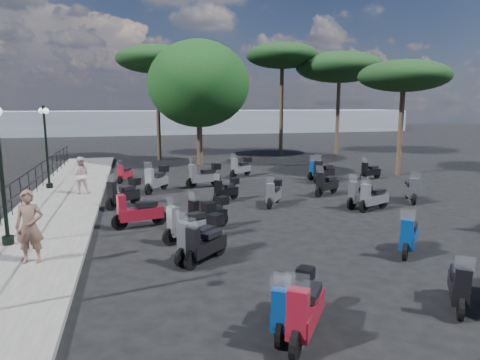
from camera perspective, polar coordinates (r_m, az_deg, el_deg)
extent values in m
plane|color=black|center=(14.73, 0.80, -5.40)|extent=(120.00, 120.00, 0.00)
cube|color=#5E5C5A|center=(17.38, -23.20, -3.56)|extent=(3.00, 30.00, 0.15)
cylinder|color=black|center=(16.67, -28.22, -2.31)|extent=(0.04, 0.04, 1.10)
cylinder|color=black|center=(17.97, -27.20, -1.40)|extent=(0.04, 0.04, 1.10)
cylinder|color=black|center=(19.28, -26.31, -0.61)|extent=(0.04, 0.04, 1.10)
cylinder|color=black|center=(20.60, -25.54, 0.08)|extent=(0.04, 0.04, 1.10)
cylinder|color=black|center=(21.93, -24.86, 0.69)|extent=(0.04, 0.04, 1.10)
cylinder|color=black|center=(23.26, -24.26, 1.23)|extent=(0.04, 0.04, 1.10)
cylinder|color=black|center=(24.60, -23.72, 1.71)|extent=(0.04, 0.04, 1.10)
cylinder|color=black|center=(25.93, -23.24, 2.14)|extent=(0.04, 0.04, 1.10)
cylinder|color=black|center=(27.28, -22.80, 2.52)|extent=(0.04, 0.04, 1.10)
cylinder|color=black|center=(28.62, -22.41, 2.87)|extent=(0.04, 0.04, 1.10)
cylinder|color=black|center=(29.97, -22.05, 3.19)|extent=(0.04, 0.04, 1.10)
cube|color=black|center=(17.23, -27.83, -0.11)|extent=(0.04, 26.00, 0.04)
cube|color=black|center=(17.32, -27.69, -1.84)|extent=(0.04, 26.00, 0.04)
cylinder|color=black|center=(13.41, -28.52, -7.06)|extent=(0.31, 0.31, 0.23)
cylinder|color=black|center=(13.03, -29.19, 0.58)|extent=(0.11, 0.11, 3.85)
cylinder|color=black|center=(21.36, -24.06, -0.68)|extent=(0.30, 0.30, 0.22)
cylinder|color=black|center=(21.12, -24.40, 3.98)|extent=(0.10, 0.10, 3.71)
cylinder|color=black|center=(21.04, -24.74, 8.63)|extent=(0.35, 0.79, 0.04)
sphere|color=white|center=(21.44, -24.96, 8.38)|extent=(0.26, 0.26, 0.26)
sphere|color=white|center=(20.63, -24.47, 8.38)|extent=(0.26, 0.26, 0.26)
imported|color=brown|center=(11.47, -26.25, -5.60)|extent=(0.69, 0.49, 1.79)
imported|color=beige|center=(19.40, -20.51, 0.59)|extent=(0.79, 0.63, 1.58)
cylinder|color=black|center=(7.18, 7.46, -20.91)|extent=(0.39, 0.48, 0.52)
cylinder|color=black|center=(8.28, 9.78, -16.48)|extent=(0.39, 0.48, 0.52)
cube|color=maroon|center=(7.68, 8.86, -17.09)|extent=(1.12, 1.34, 0.37)
cube|color=black|center=(7.71, 9.24, -14.50)|extent=(0.64, 0.71, 0.15)
cube|color=maroon|center=(7.01, 7.74, -17.10)|extent=(0.40, 0.38, 0.75)
plane|color=white|center=(6.74, 7.70, -13.68)|extent=(0.38, 0.31, 0.40)
cylinder|color=black|center=(10.50, -6.50, -10.62)|extent=(0.41, 0.39, 0.47)
cylinder|color=black|center=(11.38, -2.73, -8.90)|extent=(0.41, 0.39, 0.47)
cube|color=black|center=(10.92, -4.39, -8.79)|extent=(1.16, 1.12, 0.33)
cube|color=black|center=(10.96, -3.89, -7.20)|extent=(0.63, 0.62, 0.14)
cube|color=black|center=(10.41, -6.28, -8.18)|extent=(0.36, 0.36, 0.69)
plane|color=white|center=(10.24, -6.53, -5.92)|extent=(0.31, 0.32, 0.36)
cylinder|color=black|center=(10.68, -7.63, -10.19)|extent=(0.45, 0.41, 0.51)
cylinder|color=black|center=(11.59, -3.33, -8.47)|extent=(0.45, 0.41, 0.51)
cube|color=#4B4E53|center=(11.10, -5.23, -8.30)|extent=(1.28, 1.17, 0.36)
cube|color=black|center=(11.14, -4.65, -6.63)|extent=(0.69, 0.65, 0.15)
cube|color=#4B4E53|center=(10.58, -7.38, -7.60)|extent=(0.38, 0.39, 0.74)
plane|color=white|center=(10.40, -7.68, -5.18)|extent=(0.32, 0.36, 0.39)
cube|color=black|center=(11.40, -3.30, -5.22)|extent=(0.49, 0.49, 0.27)
cylinder|color=black|center=(14.07, -15.78, -5.44)|extent=(0.53, 0.23, 0.52)
cylinder|color=black|center=(14.37, -10.70, -4.90)|extent=(0.53, 0.23, 0.52)
cube|color=maroon|center=(14.17, -13.03, -4.39)|extent=(1.45, 0.69, 0.37)
cube|color=black|center=(14.14, -12.36, -3.13)|extent=(0.71, 0.47, 0.15)
cube|color=maroon|center=(13.96, -15.53, -3.44)|extent=(0.31, 0.37, 0.76)
plane|color=white|center=(13.85, -15.89, -1.51)|extent=(0.18, 0.42, 0.40)
cylinder|color=black|center=(16.70, -16.82, -3.09)|extent=(0.43, 0.42, 0.50)
cylinder|color=black|center=(17.53, -13.81, -2.33)|extent=(0.43, 0.42, 0.50)
cube|color=black|center=(17.10, -15.18, -2.06)|extent=(1.20, 1.19, 0.35)
cube|color=black|center=(17.17, -14.81, -1.02)|extent=(0.66, 0.66, 0.14)
cube|color=black|center=(16.66, -16.69, -1.44)|extent=(0.38, 0.38, 0.72)
plane|color=white|center=(16.53, -16.93, 0.10)|extent=(0.33, 0.34, 0.38)
cube|color=black|center=(17.41, -13.86, -0.20)|extent=(0.48, 0.48, 0.27)
cylinder|color=black|center=(22.13, -15.69, 0.06)|extent=(0.27, 0.42, 0.42)
cylinder|color=black|center=(23.06, -14.47, 0.51)|extent=(0.27, 0.42, 0.42)
cube|color=maroon|center=(22.61, -15.03, 0.71)|extent=(0.78, 1.17, 0.30)
cube|color=black|center=(22.70, -14.89, 1.38)|extent=(0.47, 0.59, 0.12)
cube|color=maroon|center=(22.13, -15.65, 1.13)|extent=(0.32, 0.29, 0.62)
plane|color=white|center=(22.03, -15.77, 2.13)|extent=(0.33, 0.21, 0.33)
cylinder|color=black|center=(7.47, 5.25, -19.84)|extent=(0.30, 0.44, 0.45)
cylinder|color=black|center=(8.44, 6.52, -16.11)|extent=(0.30, 0.44, 0.45)
cube|color=navy|center=(7.91, 6.00, -16.63)|extent=(0.86, 1.21, 0.32)
cube|color=black|center=(7.94, 6.21, -14.44)|extent=(0.51, 0.62, 0.13)
cube|color=navy|center=(7.33, 5.40, -16.64)|extent=(0.34, 0.31, 0.65)
plane|color=white|center=(7.10, 5.38, -13.82)|extent=(0.35, 0.23, 0.35)
cylinder|color=black|center=(7.67, 5.54, -19.02)|extent=(0.36, 0.37, 0.43)
cylinder|color=black|center=(8.56, 8.57, -15.83)|extent=(0.36, 0.37, 0.43)
cube|color=black|center=(8.08, 7.30, -16.20)|extent=(1.02, 1.06, 0.30)
cube|color=black|center=(8.10, 7.76, -14.17)|extent=(0.57, 0.58, 0.13)
cube|color=black|center=(7.54, 5.82, -16.05)|extent=(0.33, 0.33, 0.63)
plane|color=white|center=(7.33, 5.71, -13.38)|extent=(0.30, 0.29, 0.33)
cube|color=black|center=(8.34, 8.72, -12.24)|extent=(0.42, 0.42, 0.23)
cylinder|color=black|center=(12.28, -9.21, -7.49)|extent=(0.51, 0.30, 0.51)
cylinder|color=black|center=(12.91, -4.26, -6.51)|extent=(0.51, 0.30, 0.51)
cube|color=#AFB1BA|center=(12.56, -6.48, -6.12)|extent=(1.40, 0.89, 0.36)
cube|color=black|center=(12.57, -5.81, -4.69)|extent=(0.71, 0.55, 0.15)
cube|color=#AFB1BA|center=(12.18, -8.93, -5.25)|extent=(0.34, 0.38, 0.74)
plane|color=white|center=(12.04, -9.25, -3.11)|extent=(0.24, 0.40, 0.39)
cube|color=black|center=(12.75, -4.22, -3.57)|extent=(0.47, 0.46, 0.27)
cylinder|color=black|center=(13.28, -6.40, -6.14)|extent=(0.46, 0.31, 0.47)
cylinder|color=black|center=(13.97, -2.44, -5.26)|extent=(0.46, 0.31, 0.47)
cube|color=black|center=(13.60, -4.21, -4.94)|extent=(1.29, 0.89, 0.34)
cube|color=black|center=(13.63, -3.67, -3.70)|extent=(0.66, 0.54, 0.14)
cube|color=black|center=(13.21, -6.16, -4.20)|extent=(0.33, 0.36, 0.69)
plane|color=white|center=(13.07, -6.40, -2.35)|extent=(0.24, 0.37, 0.37)
cube|color=black|center=(13.83, -2.39, -2.73)|extent=(0.44, 0.44, 0.26)
cylinder|color=black|center=(20.23, -6.53, -0.41)|extent=(0.53, 0.25, 0.52)
cylinder|color=black|center=(20.77, -3.24, -0.09)|extent=(0.53, 0.25, 0.52)
cube|color=gray|center=(20.48, -4.73, 0.30)|extent=(1.46, 0.74, 0.37)
cube|color=black|center=(20.51, -4.28, 1.18)|extent=(0.72, 0.49, 0.15)
cube|color=gray|center=(20.18, -6.33, 1.00)|extent=(0.32, 0.38, 0.76)
plane|color=white|center=(20.08, -6.53, 2.36)|extent=(0.20, 0.42, 0.40)
cube|color=black|center=(20.67, -3.20, 1.81)|extent=(0.45, 0.43, 0.28)
cylinder|color=black|center=(19.12, -12.07, -1.18)|extent=(0.39, 0.50, 0.53)
cylinder|color=black|center=(20.23, -10.09, -0.50)|extent=(0.39, 0.50, 0.53)
cube|color=#AFB1BA|center=(19.68, -10.99, -0.24)|extent=(1.11, 1.39, 0.37)
cube|color=black|center=(19.79, -10.74, 0.73)|extent=(0.64, 0.73, 0.15)
cube|color=#AFB1BA|center=(19.11, -11.99, 0.35)|extent=(0.41, 0.38, 0.77)
plane|color=white|center=(18.98, -12.15, 1.79)|extent=(0.39, 0.31, 0.41)
cube|color=black|center=(20.13, -10.12, 1.47)|extent=(0.50, 0.51, 0.29)
cylinder|color=black|center=(9.18, 27.34, -15.00)|extent=(0.34, 0.41, 0.44)
cylinder|color=black|center=(10.20, 26.81, -12.42)|extent=(0.34, 0.41, 0.44)
cube|color=black|center=(9.67, 27.12, -12.62)|extent=(0.97, 1.16, 0.32)
cube|color=black|center=(9.72, 27.17, -10.86)|extent=(0.55, 0.61, 0.13)
cube|color=black|center=(9.09, 27.53, -12.36)|extent=(0.34, 0.33, 0.65)
plane|color=white|center=(8.89, 27.78, -9.99)|extent=(0.33, 0.27, 0.34)
cylinder|color=black|center=(11.80, 21.19, -8.87)|extent=(0.40, 0.43, 0.48)
cylinder|color=black|center=(12.95, 21.85, -7.24)|extent=(0.40, 0.43, 0.48)
cube|color=navy|center=(12.37, 21.62, -7.15)|extent=(1.13, 1.20, 0.34)
cube|color=black|center=(12.46, 21.79, -5.69)|extent=(0.63, 0.65, 0.14)
cube|color=navy|center=(11.74, 21.38, -6.61)|extent=(0.37, 0.37, 0.70)
plane|color=white|center=(11.57, 21.49, -4.54)|extent=(0.34, 0.32, 0.37)
cylinder|color=black|center=(16.25, 3.97, -3.13)|extent=(0.33, 0.42, 0.44)
cylinder|color=black|center=(17.29, 4.98, -2.33)|extent=(0.33, 0.42, 0.44)
cube|color=gray|center=(16.78, 4.54, -2.13)|extent=(0.93, 1.17, 0.31)
cube|color=black|center=(16.87, 4.70, -1.17)|extent=(0.54, 0.61, 0.13)
cube|color=gray|center=(16.23, 4.06, -1.61)|extent=(0.34, 0.32, 0.65)
plane|color=white|center=(16.09, 4.03, -0.20)|extent=(0.33, 0.26, 0.34)
cube|color=black|center=(17.19, 5.03, -0.40)|extent=(0.42, 0.43, 0.24)
cylinder|color=black|center=(17.14, -3.08, -2.45)|extent=(0.40, 0.32, 0.43)
cylinder|color=black|center=(17.91, -0.76, -1.88)|extent=(0.40, 0.32, 0.43)
cube|color=black|center=(17.52, -1.80, -1.63)|extent=(1.11, 0.92, 0.30)
cube|color=black|center=(17.58, -1.48, -0.76)|extent=(0.59, 0.53, 0.12)
cube|color=black|center=(17.10, -2.93, -1.08)|extent=(0.31, 0.33, 0.62)
plane|color=white|center=(16.99, -3.06, 0.21)|extent=(0.25, 0.31, 0.33)
cube|color=black|center=(17.81, -0.73, -0.09)|extent=(0.41, 0.41, 0.23)
cylinder|color=black|center=(22.90, -0.88, 0.84)|extent=(0.45, 0.37, 0.48)
cylinder|color=black|center=(23.82, 0.99, 1.20)|extent=(0.45, 0.37, 0.48)
cube|color=#AFB1BA|center=(23.37, 0.15, 1.47)|extent=(1.25, 1.05, 0.34)
cube|color=black|center=(23.46, 0.42, 2.20)|extent=(0.66, 0.60, 0.14)
cube|color=#AFB1BA|center=(22.89, -0.75, 2.00)|extent=(0.36, 0.37, 0.70)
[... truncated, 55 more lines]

